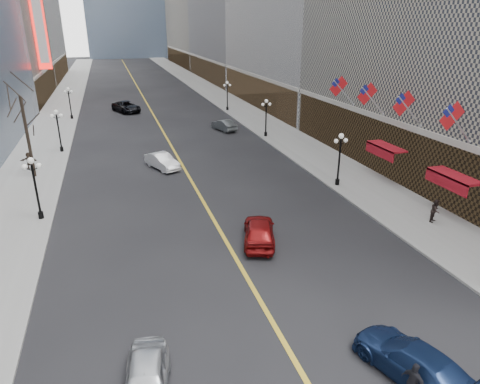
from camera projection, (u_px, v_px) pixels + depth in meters
sidewalk_east at (234, 105)px, 73.12m from camera, size 6.00×230.00×0.15m
sidewalk_west at (59, 115)px, 65.58m from camera, size 6.00×230.00×0.15m
lane_line at (145, 100)px, 78.28m from camera, size 0.25×200.00×0.02m
streetlamp_east_1 at (340, 154)px, 35.87m from camera, size 1.26×0.44×4.52m
streetlamp_east_2 at (266, 114)px, 51.90m from camera, size 1.26×0.44×4.52m
streetlamp_east_3 at (227, 93)px, 67.93m from camera, size 1.26×0.44×4.52m
streetlamp_west_1 at (35, 182)px, 29.52m from camera, size 1.26×0.44×4.52m
streetlamp_west_2 at (58, 126)px, 45.55m from camera, size 1.26×0.44×4.52m
streetlamp_west_3 at (69, 100)px, 61.58m from camera, size 1.26×0.44×4.52m
flag_2 at (454, 118)px, 28.09m from camera, size 2.87×0.12×2.87m
flag_3 at (405, 106)px, 32.54m from camera, size 2.87×0.12×2.87m
flag_4 at (369, 96)px, 36.99m from camera, size 2.87×0.12×2.87m
flag_5 at (340, 88)px, 41.44m from camera, size 2.87×0.12×2.87m
awning_b at (452, 178)px, 29.84m from camera, size 1.40×4.00×0.93m
awning_c at (384, 148)px, 36.97m from camera, size 1.40×4.00×0.93m
theatre_marquee at (40, 31)px, 69.61m from camera, size 2.00×0.55×12.00m
tree_west_far at (23, 109)px, 36.74m from camera, size 3.60×3.60×7.92m
car_nb_near at (146, 382)px, 15.83m from camera, size 2.39×4.52×1.47m
car_nb_mid at (162, 161)px, 41.25m from camera, size 3.14×4.69×1.46m
car_nb_far at (126, 107)px, 67.74m from camera, size 4.83×6.71×1.70m
car_sb_near at (413, 361)px, 16.78m from camera, size 3.44×5.49×1.48m
car_sb_mid at (259, 231)px, 27.18m from camera, size 3.34×5.18×1.64m
car_sb_far at (224, 125)px, 56.03m from camera, size 2.71×4.60×1.43m
ped_east_walk at (435, 211)px, 29.72m from camera, size 0.91×0.81×1.65m
ped_west_far at (29, 161)px, 40.56m from camera, size 1.59×0.78×1.65m
ped_crossing_a at (413, 383)px, 15.65m from camera, size 0.73×1.07×1.68m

